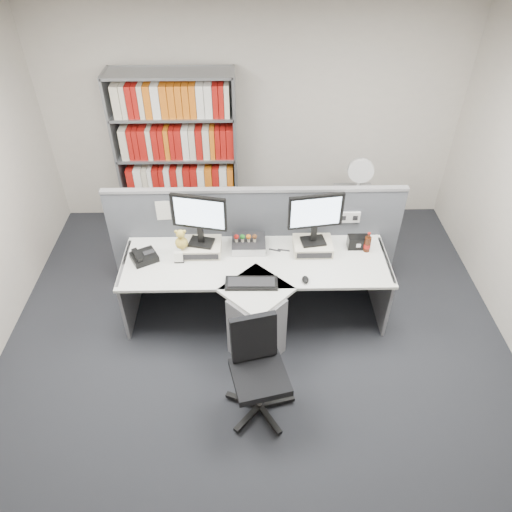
{
  "coord_description": "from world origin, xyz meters",
  "views": [
    {
      "loc": [
        -0.06,
        -2.79,
        3.74
      ],
      "look_at": [
        0.0,
        0.65,
        0.92
      ],
      "focal_mm": 34.05,
      "sensor_mm": 36.0,
      "label": 1
    }
  ],
  "objects_px": {
    "mouse": "(305,280)",
    "desktop_pc": "(249,244)",
    "monitor_right": "(316,215)",
    "monitor_left": "(199,216)",
    "keyboard": "(251,283)",
    "cola_bottle": "(367,244)",
    "desk_phone": "(144,257)",
    "office_chair": "(258,366)",
    "speaker": "(358,242)",
    "filing_cabinet": "(353,221)",
    "desk_calendar": "(179,257)",
    "desk_fan": "(360,173)",
    "shelving_unit": "(178,158)",
    "desk": "(256,296)"
  },
  "relations": [
    {
      "from": "keyboard",
      "to": "desk_fan",
      "type": "xyz_separation_m",
      "value": [
        1.25,
        1.51,
        0.27
      ]
    },
    {
      "from": "desktop_pc",
      "to": "cola_bottle",
      "type": "distance_m",
      "value": 1.17
    },
    {
      "from": "monitor_right",
      "to": "desk_fan",
      "type": "distance_m",
      "value": 1.2
    },
    {
      "from": "office_chair",
      "to": "keyboard",
      "type": "bearing_deg",
      "value": 93.05
    },
    {
      "from": "desk_calendar",
      "to": "office_chair",
      "type": "xyz_separation_m",
      "value": [
        0.74,
        -1.1,
        -0.27
      ]
    },
    {
      "from": "mouse",
      "to": "desktop_pc",
      "type": "bearing_deg",
      "value": 135.43
    },
    {
      "from": "monitor_left",
      "to": "desk_phone",
      "type": "distance_m",
      "value": 0.69
    },
    {
      "from": "monitor_right",
      "to": "desk_fan",
      "type": "xyz_separation_m",
      "value": [
        0.63,
        1.02,
        -0.14
      ]
    },
    {
      "from": "desk_phone",
      "to": "speaker",
      "type": "bearing_deg",
      "value": 4.23
    },
    {
      "from": "keyboard",
      "to": "desk_fan",
      "type": "distance_m",
      "value": 1.98
    },
    {
      "from": "keyboard",
      "to": "filing_cabinet",
      "type": "relative_size",
      "value": 0.69
    },
    {
      "from": "desk_calendar",
      "to": "filing_cabinet",
      "type": "distance_m",
      "value": 2.3
    },
    {
      "from": "monitor_left",
      "to": "desktop_pc",
      "type": "xyz_separation_m",
      "value": [
        0.46,
        0.05,
        -0.38
      ]
    },
    {
      "from": "monitor_left",
      "to": "filing_cabinet",
      "type": "distance_m",
      "value": 2.16
    },
    {
      "from": "monitor_left",
      "to": "desk_calendar",
      "type": "relative_size",
      "value": 4.85
    },
    {
      "from": "mouse",
      "to": "desk_fan",
      "type": "bearing_deg",
      "value": 63.18
    },
    {
      "from": "desk_calendar",
      "to": "office_chair",
      "type": "relative_size",
      "value": 0.12
    },
    {
      "from": "monitor_left",
      "to": "desk_fan",
      "type": "bearing_deg",
      "value": 30.41
    },
    {
      "from": "shelving_unit",
      "to": "desk_phone",
      "type": "bearing_deg",
      "value": -96.77
    },
    {
      "from": "desk",
      "to": "office_chair",
      "type": "height_order",
      "value": "office_chair"
    },
    {
      "from": "mouse",
      "to": "speaker",
      "type": "bearing_deg",
      "value": 41.09
    },
    {
      "from": "keyboard",
      "to": "desk_phone",
      "type": "bearing_deg",
      "value": 160.3
    },
    {
      "from": "monitor_left",
      "to": "office_chair",
      "type": "xyz_separation_m",
      "value": [
        0.53,
        -1.25,
        -0.65
      ]
    },
    {
      "from": "mouse",
      "to": "desk_phone",
      "type": "distance_m",
      "value": 1.58
    },
    {
      "from": "mouse",
      "to": "desk_phone",
      "type": "bearing_deg",
      "value": 167.6
    },
    {
      "from": "speaker",
      "to": "shelving_unit",
      "type": "bearing_deg",
      "value": 143.34
    },
    {
      "from": "desk_fan",
      "to": "desk_calendar",
      "type": "bearing_deg",
      "value": -148.96
    },
    {
      "from": "desk",
      "to": "keyboard",
      "type": "bearing_deg",
      "value": -112.16
    },
    {
      "from": "mouse",
      "to": "cola_bottle",
      "type": "relative_size",
      "value": 0.46
    },
    {
      "from": "desk",
      "to": "cola_bottle",
      "type": "distance_m",
      "value": 1.21
    },
    {
      "from": "desktop_pc",
      "to": "filing_cabinet",
      "type": "distance_m",
      "value": 1.64
    },
    {
      "from": "cola_bottle",
      "to": "filing_cabinet",
      "type": "bearing_deg",
      "value": 84.78
    },
    {
      "from": "speaker",
      "to": "filing_cabinet",
      "type": "distance_m",
      "value": 1.09
    },
    {
      "from": "monitor_left",
      "to": "office_chair",
      "type": "bearing_deg",
      "value": -67.26
    },
    {
      "from": "desk_calendar",
      "to": "mouse",
      "type": "bearing_deg",
      "value": -14.41
    },
    {
      "from": "cola_bottle",
      "to": "desk_fan",
      "type": "distance_m",
      "value": 1.06
    },
    {
      "from": "monitor_left",
      "to": "desk_fan",
      "type": "relative_size",
      "value": 1.11
    },
    {
      "from": "desk_fan",
      "to": "cola_bottle",
      "type": "bearing_deg",
      "value": -95.22
    },
    {
      "from": "cola_bottle",
      "to": "keyboard",
      "type": "bearing_deg",
      "value": -157.67
    },
    {
      "from": "desk_phone",
      "to": "shelving_unit",
      "type": "height_order",
      "value": "shelving_unit"
    },
    {
      "from": "desk_calendar",
      "to": "office_chair",
      "type": "height_order",
      "value": "office_chair"
    },
    {
      "from": "speaker",
      "to": "desk_calendar",
      "type": "bearing_deg",
      "value": -173.92
    },
    {
      "from": "mouse",
      "to": "shelving_unit",
      "type": "height_order",
      "value": "shelving_unit"
    },
    {
      "from": "monitor_right",
      "to": "keyboard",
      "type": "xyz_separation_m",
      "value": [
        -0.61,
        -0.49,
        -0.41
      ]
    },
    {
      "from": "monitor_right",
      "to": "keyboard",
      "type": "height_order",
      "value": "monitor_right"
    },
    {
      "from": "monitor_right",
      "to": "office_chair",
      "type": "height_order",
      "value": "monitor_right"
    },
    {
      "from": "filing_cabinet",
      "to": "office_chair",
      "type": "distance_m",
      "value": 2.57
    },
    {
      "from": "monitor_right",
      "to": "monitor_left",
      "type": "bearing_deg",
      "value": 180.0
    },
    {
      "from": "mouse",
      "to": "desk_phone",
      "type": "xyz_separation_m",
      "value": [
        -1.54,
        0.34,
        0.02
      ]
    },
    {
      "from": "monitor_left",
      "to": "mouse",
      "type": "relative_size",
      "value": 5.34
    }
  ]
}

